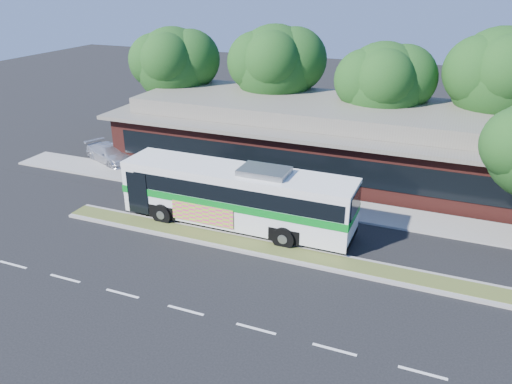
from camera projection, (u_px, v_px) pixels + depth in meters
ground at (297, 263)px, 22.92m from camera, size 120.00×120.00×0.00m
median_strip at (301, 256)px, 23.40m from camera, size 26.00×1.10×0.15m
sidewalk at (331, 207)px, 28.33m from camera, size 44.00×2.60×0.12m
parking_lot at (110, 150)px, 37.59m from camera, size 14.00×12.00×0.01m
plaza_building at (357, 139)px, 33.09m from camera, size 33.20×11.20×4.45m
tree_bg_a at (179, 64)px, 38.43m from camera, size 6.47×5.80×8.63m
tree_bg_b at (281, 64)px, 36.42m from camera, size 6.69×6.00×9.00m
tree_bg_c at (389, 83)px, 33.04m from camera, size 6.24×5.60×8.26m
tree_bg_d at (508, 75)px, 31.15m from camera, size 6.91×6.20×9.37m
transit_bus at (238, 192)px, 25.56m from camera, size 12.32×2.98×3.45m
sedan at (110, 153)px, 35.02m from camera, size 4.70×3.30×1.26m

